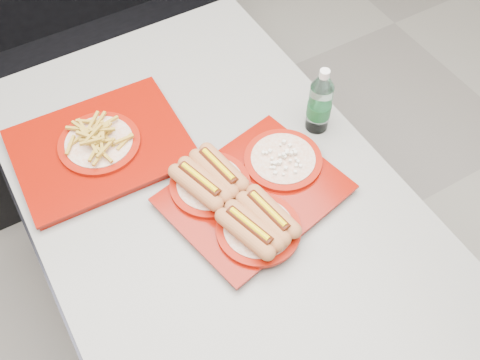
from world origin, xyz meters
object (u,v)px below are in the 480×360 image
booth_bench (89,52)px  tray_near (248,193)px  tray_far (100,144)px  water_bottle (320,104)px  diner_table (217,227)px

booth_bench → tray_near: (0.06, -1.16, 0.38)m
booth_bench → tray_far: bearing=-103.7°
tray_far → water_bottle: bearing=-21.7°
tray_far → diner_table: bearing=-54.9°
booth_bench → tray_far: booth_bench is taller
tray_far → water_bottle: (0.56, -0.22, 0.06)m
booth_bench → tray_near: size_ratio=2.78×
tray_near → water_bottle: bearing=22.4°
tray_far → booth_bench: bearing=76.3°
tray_far → water_bottle: size_ratio=2.22×
tray_near → water_bottle: size_ratio=2.31×
diner_table → water_bottle: (0.36, 0.06, 0.26)m
diner_table → tray_far: size_ratio=3.05×
diner_table → tray_near: tray_near is taller
booth_bench → tray_far: 0.92m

